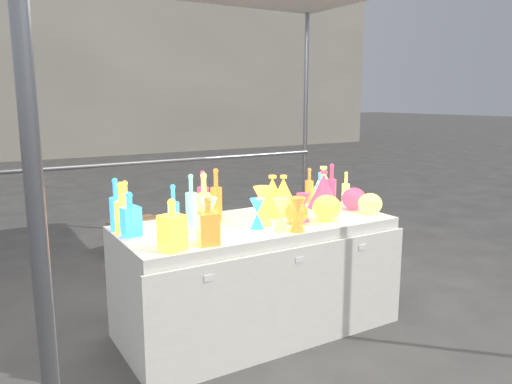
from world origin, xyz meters
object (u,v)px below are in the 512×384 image
hourglass_0 (297,214)px  lampshade_0 (272,195)px  display_table (257,276)px  decanter_0 (172,225)px  bottle_0 (121,208)px  cardboard_box_closed (139,239)px  globe_0 (327,209)px

hourglass_0 → lampshade_0: 0.45m
display_table → lampshade_0: (0.20, 0.12, 0.52)m
decanter_0 → display_table: bearing=8.5°
display_table → bottle_0: (-0.84, 0.16, 0.54)m
lampshade_0 → display_table: bearing=-140.5°
bottle_0 → decanter_0: size_ratio=1.12×
cardboard_box_closed → display_table: bearing=-99.3°
bottle_0 → decanter_0: (0.14, -0.46, -0.02)m
decanter_0 → hourglass_0: (0.80, -0.02, -0.04)m
bottle_0 → lampshade_0: bottle_0 is taller
lampshade_0 → decanter_0: bearing=-146.1°
display_table → cardboard_box_closed: display_table is taller
hourglass_0 → globe_0: 0.35m
hourglass_0 → lampshade_0: size_ratio=0.75×
cardboard_box_closed → lampshade_0: (0.38, -1.85, 0.71)m
decanter_0 → globe_0: decanter_0 is taller
display_table → globe_0: size_ratio=9.62×
cardboard_box_closed → bottle_0: (-0.66, -1.81, 0.73)m
hourglass_0 → globe_0: (0.33, 0.12, -0.03)m
display_table → lampshade_0: size_ratio=6.54×
display_table → cardboard_box_closed: (-0.19, 1.97, -0.19)m
cardboard_box_closed → decanter_0: decanter_0 is taller
globe_0 → lampshade_0: 0.40m
cardboard_box_closed → globe_0: 2.34m
bottle_0 → globe_0: bottle_0 is taller
lampshade_0 → globe_0: bearing=-45.4°
display_table → decanter_0: bearing=-156.8°
bottle_0 → hourglass_0: bottle_0 is taller
decanter_0 → globe_0: size_ratio=1.48×
display_table → lampshade_0: 0.56m
cardboard_box_closed → bottle_0: bearing=-124.7°
lampshade_0 → bottle_0: bearing=-173.3°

